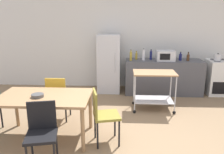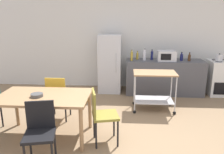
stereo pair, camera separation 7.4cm
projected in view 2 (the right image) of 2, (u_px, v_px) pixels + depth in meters
name	position (u px, v px, depth m)	size (l,w,h in m)	color
ground_plane	(131.00, 144.00, 3.62)	(12.00, 12.00, 0.00)	#8C7051
back_wall	(131.00, 37.00, 6.33)	(8.40, 0.12, 2.90)	silver
kitchen_counter	(164.00, 77.00, 5.96)	(2.00, 0.64, 0.90)	#4C4C51
dining_table	(44.00, 100.00, 3.68)	(1.50, 0.90, 0.75)	#A37A51
chair_olive	(101.00, 113.00, 3.55)	(0.48, 0.48, 0.89)	olive
chair_mustard	(58.00, 95.00, 4.38)	(0.40, 0.40, 0.89)	gold
chair_black	(40.00, 130.00, 3.02)	(0.48, 0.48, 0.89)	black
stove_oven	(220.00, 78.00, 5.88)	(0.60, 0.61, 0.92)	white
refrigerator	(110.00, 64.00, 6.06)	(0.60, 0.63, 1.55)	silver
kitchen_cart	(154.00, 85.00, 4.86)	(0.91, 0.57, 0.85)	#A37A51
bottle_hot_sauce	(132.00, 56.00, 5.77)	(0.06, 0.06, 0.28)	gold
bottle_sesame_oil	(137.00, 56.00, 5.95)	(0.06, 0.06, 0.23)	gold
bottle_wine	(144.00, 55.00, 5.81)	(0.08, 0.08, 0.30)	silver
bottle_soy_sauce	(152.00, 55.00, 5.90)	(0.06, 0.06, 0.27)	navy
microwave	(166.00, 56.00, 5.74)	(0.46, 0.35, 0.26)	silver
bottle_olive_oil	(181.00, 57.00, 5.78)	(0.08, 0.08, 0.22)	navy
bottle_soda	(189.00, 58.00, 5.73)	(0.07, 0.07, 0.22)	#4C2D19
fruit_bowl	(37.00, 95.00, 3.60)	(0.20, 0.20, 0.05)	#4C4C4C
kettle	(219.00, 58.00, 5.65)	(0.24, 0.17, 0.19)	silver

